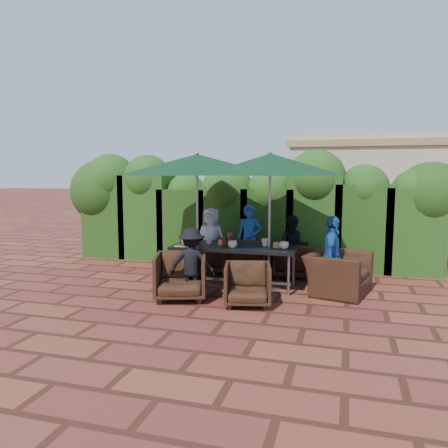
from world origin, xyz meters
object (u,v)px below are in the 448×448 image
(chair_far_mid, at_px, (240,254))
(chair_near_right, at_px, (248,282))
(chair_end_right, at_px, (338,266))
(dining_table, at_px, (235,250))
(chair_far_right, at_px, (295,258))
(chair_far_left, at_px, (211,254))
(umbrella_left, at_px, (197,165))
(umbrella_right, at_px, (270,165))
(chair_near_left, at_px, (181,274))

(chair_far_mid, bearing_deg, chair_near_right, 83.24)
(chair_far_mid, xyz_separation_m, chair_end_right, (1.94, -0.86, 0.05))
(dining_table, relative_size, chair_far_right, 2.95)
(dining_table, distance_m, chair_far_right, 1.44)
(dining_table, distance_m, chair_far_left, 1.24)
(chair_far_left, relative_size, chair_far_right, 1.05)
(chair_far_left, xyz_separation_m, chair_far_mid, (0.64, -0.04, 0.02))
(chair_far_left, height_order, chair_far_right, chair_far_left)
(umbrella_left, height_order, chair_far_mid, umbrella_left)
(chair_far_mid, relative_size, chair_far_right, 1.11)
(umbrella_right, relative_size, chair_far_right, 3.33)
(chair_far_right, bearing_deg, chair_far_left, 3.19)
(chair_far_left, distance_m, chair_end_right, 2.73)
(chair_far_left, bearing_deg, umbrella_right, 130.31)
(dining_table, relative_size, chair_far_left, 2.82)
(chair_near_right, bearing_deg, umbrella_right, 69.77)
(chair_near_right, relative_size, chair_end_right, 0.68)
(dining_table, xyz_separation_m, umbrella_right, (0.62, 0.07, 1.54))
(dining_table, distance_m, chair_end_right, 1.83)
(chair_far_mid, distance_m, chair_near_right, 2.02)
(chair_near_left, bearing_deg, umbrella_right, 22.11)
(dining_table, distance_m, umbrella_left, 1.70)
(chair_far_mid, xyz_separation_m, chair_near_right, (0.59, -1.93, -0.06))
(dining_table, bearing_deg, chair_far_left, 128.71)
(chair_near_right, height_order, chair_end_right, chair_end_right)
(dining_table, xyz_separation_m, chair_end_right, (1.82, 0.04, -0.20))
(chair_far_mid, distance_m, chair_near_left, 1.97)
(dining_table, bearing_deg, chair_far_mid, 97.32)
(chair_near_right, bearing_deg, chair_far_left, 109.15)
(chair_near_left, xyz_separation_m, chair_end_right, (2.48, 1.04, 0.05))
(chair_end_right, bearing_deg, umbrella_right, 103.25)
(chair_far_mid, height_order, chair_end_right, chair_end_right)
(umbrella_left, xyz_separation_m, chair_near_left, (0.06, -1.01, -1.79))
(chair_far_mid, distance_m, chair_end_right, 2.12)
(chair_far_left, xyz_separation_m, chair_near_left, (0.09, -1.94, 0.02))
(umbrella_left, xyz_separation_m, chair_near_right, (1.20, -1.04, -1.85))
(umbrella_right, bearing_deg, chair_near_left, -140.19)
(chair_end_right, bearing_deg, dining_table, 105.78)
(chair_far_left, height_order, chair_near_left, chair_near_left)
(chair_far_right, xyz_separation_m, chair_near_right, (-0.48, -2.06, -0.02))
(chair_far_right, relative_size, chair_near_right, 1.04)
(umbrella_right, height_order, chair_end_right, umbrella_right)
(umbrella_left, bearing_deg, chair_far_mid, 55.57)
(chair_far_mid, bearing_deg, umbrella_left, 31.73)
(dining_table, relative_size, chair_end_right, 2.08)
(umbrella_right, xyz_separation_m, chair_near_right, (-0.14, -1.09, -1.85))
(umbrella_left, distance_m, chair_near_left, 2.06)
(chair_far_mid, bearing_deg, chair_near_left, 50.17)
(umbrella_right, height_order, chair_near_right, umbrella_right)
(chair_end_right, bearing_deg, chair_near_right, 142.81)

